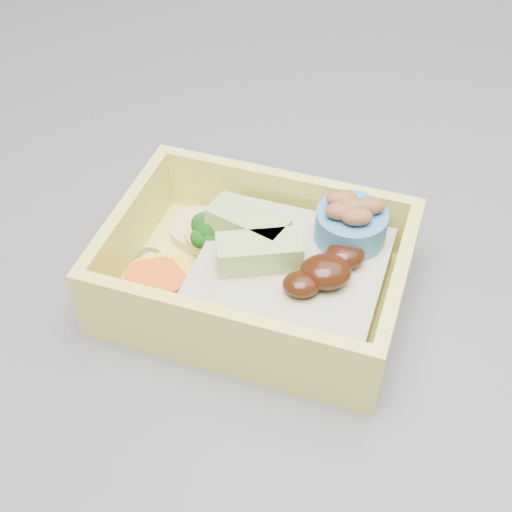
{
  "coord_description": "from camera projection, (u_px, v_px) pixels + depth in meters",
  "views": [
    {
      "loc": [
        0.02,
        -0.43,
        1.24
      ],
      "look_at": [
        0.02,
        -0.14,
        0.95
      ],
      "focal_mm": 50.0,
      "sensor_mm": 36.0,
      "label": 1
    }
  ],
  "objects": [
    {
      "name": "bento_box",
      "position": [
        265.0,
        270.0,
        0.42
      ],
      "size": [
        0.2,
        0.17,
        0.06
      ],
      "rotation": [
        0.0,
        0.0,
        -0.34
      ],
      "color": "#EAE260",
      "rests_on": "island"
    }
  ]
}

